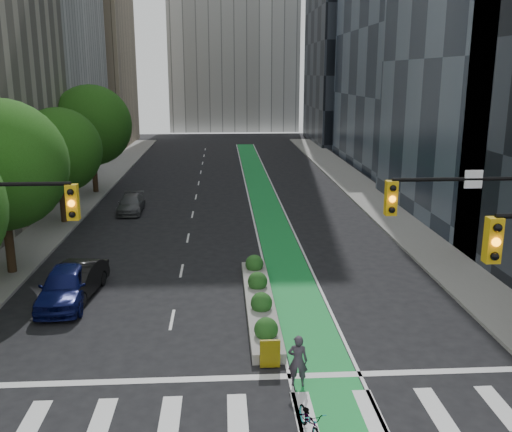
{
  "coord_description": "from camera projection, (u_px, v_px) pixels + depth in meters",
  "views": [
    {
      "loc": [
        -0.36,
        -15.92,
        9.9
      ],
      "look_at": [
        1.31,
        11.42,
        3.0
      ],
      "focal_mm": 40.0,
      "sensor_mm": 36.0,
      "label": 1
    }
  ],
  "objects": [
    {
      "name": "bicycle",
      "position": [
        310.0,
        421.0,
        15.92
      ],
      "size": [
        0.9,
        1.8,
        0.9
      ],
      "primitive_type": "imported",
      "rotation": [
        0.0,
        0.0,
        0.18
      ],
      "color": "gray",
      "rests_on": "ground"
    },
    {
      "name": "ground",
      "position": [
        237.0,
        398.0,
        17.85
      ],
      "size": [
        160.0,
        160.0,
        0.0
      ],
      "primitive_type": "plane",
      "color": "black",
      "rests_on": "ground"
    },
    {
      "name": "tree_mid",
      "position": [
        1.0,
        165.0,
        27.46
      ],
      "size": [
        6.4,
        6.4,
        8.78
      ],
      "color": "black",
      "rests_on": "ground"
    },
    {
      "name": "parked_car_left_mid",
      "position": [
        77.0,
        281.0,
        25.81
      ],
      "size": [
        2.15,
        4.71,
        1.5
      ],
      "primitive_type": "imported",
      "rotation": [
        0.0,
        0.0,
        -0.13
      ],
      "color": "black",
      "rests_on": "ground"
    },
    {
      "name": "parked_car_left_far",
      "position": [
        131.0,
        204.0,
        41.48
      ],
      "size": [
        1.77,
        4.27,
        1.23
      ],
      "primitive_type": "imported",
      "rotation": [
        0.0,
        0.0,
        0.01
      ],
      "color": "#4E5053",
      "rests_on": "ground"
    },
    {
      "name": "building_dark_end",
      "position": [
        362.0,
        43.0,
        81.43
      ],
      "size": [
        14.0,
        18.0,
        28.0
      ],
      "primitive_type": "cube",
      "color": "black",
      "rests_on": "ground"
    },
    {
      "name": "sidewalk_left",
      "position": [
        65.0,
        212.0,
        41.33
      ],
      "size": [
        3.6,
        90.0,
        0.15
      ],
      "primitive_type": "cube",
      "color": "gray",
      "rests_on": "ground"
    },
    {
      "name": "median_planter",
      "position": [
        260.0,
        300.0,
        24.64
      ],
      "size": [
        1.2,
        10.26,
        1.1
      ],
      "color": "gray",
      "rests_on": "ground"
    },
    {
      "name": "building_tan_far",
      "position": [
        75.0,
        49.0,
        77.38
      ],
      "size": [
        14.0,
        16.0,
        26.0
      ],
      "primitive_type": "cube",
      "color": "tan",
      "rests_on": "ground"
    },
    {
      "name": "tree_midfar",
      "position": [
        59.0,
        151.0,
        37.29
      ],
      "size": [
        5.6,
        5.6,
        7.76
      ],
      "color": "black",
      "rests_on": "ground"
    },
    {
      "name": "cyclist",
      "position": [
        298.0,
        361.0,
        18.37
      ],
      "size": [
        0.71,
        0.53,
        1.77
      ],
      "primitive_type": "imported",
      "rotation": [
        0.0,
        0.0,
        2.96
      ],
      "color": "#3B343E",
      "rests_on": "ground"
    },
    {
      "name": "tree_far",
      "position": [
        91.0,
        125.0,
        46.78
      ],
      "size": [
        6.6,
        6.6,
        9.0
      ],
      "color": "black",
      "rests_on": "ground"
    },
    {
      "name": "parked_car_left_near",
      "position": [
        65.0,
        286.0,
        24.97
      ],
      "size": [
        2.18,
        4.95,
        1.66
      ],
      "primitive_type": "imported",
      "rotation": [
        0.0,
        0.0,
        0.05
      ],
      "color": "#0C124C",
      "rests_on": "ground"
    },
    {
      "name": "sidewalk_right",
      "position": [
        384.0,
        208.0,
        42.73
      ],
      "size": [
        3.6,
        90.0,
        0.15
      ],
      "primitive_type": "cube",
      "color": "gray",
      "rests_on": "ground"
    },
    {
      "name": "bike_lane_paint",
      "position": [
        263.0,
        196.0,
        47.06
      ],
      "size": [
        2.2,
        70.0,
        0.01
      ],
      "primitive_type": "cube",
      "color": "green",
      "rests_on": "ground"
    }
  ]
}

